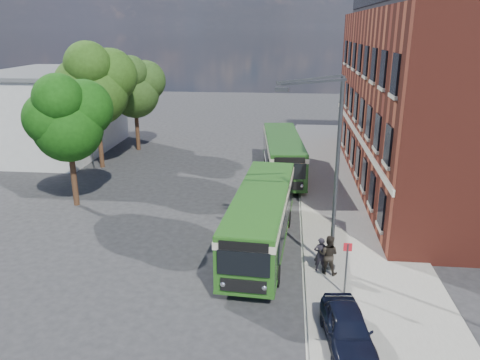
# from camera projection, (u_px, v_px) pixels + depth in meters

# --- Properties ---
(ground) EXTENTS (120.00, 120.00, 0.00)m
(ground) POSITION_uv_depth(u_px,v_px,m) (226.00, 247.00, 24.32)
(ground) COLOR #262629
(ground) RESTS_ON ground
(pavement) EXTENTS (6.00, 48.00, 0.15)m
(pavement) POSITION_uv_depth(u_px,v_px,m) (346.00, 197.00, 31.18)
(pavement) COLOR gray
(pavement) RESTS_ON ground
(kerb_line) EXTENTS (0.12, 48.00, 0.01)m
(kerb_line) POSITION_uv_depth(u_px,v_px,m) (300.00, 197.00, 31.50)
(kerb_line) COLOR beige
(kerb_line) RESTS_ON ground
(brick_office) EXTENTS (12.10, 26.00, 14.20)m
(brick_office) POSITION_uv_depth(u_px,v_px,m) (450.00, 87.00, 32.12)
(brick_office) COLOR maroon
(brick_office) RESTS_ON ground
(white_building) EXTENTS (9.40, 13.40, 7.30)m
(white_building) POSITION_uv_depth(u_px,v_px,m) (53.00, 112.00, 41.96)
(white_building) COLOR beige
(white_building) RESTS_ON ground
(flagpole) EXTENTS (0.95, 0.10, 9.00)m
(flagpole) POSITION_uv_depth(u_px,v_px,m) (89.00, 108.00, 36.29)
(flagpole) COLOR #3B3E40
(flagpole) RESTS_ON ground
(street_lamp) EXTENTS (2.96, 2.38, 9.00)m
(street_lamp) POSITION_uv_depth(u_px,v_px,m) (328.00, 174.00, 20.47)
(street_lamp) COLOR #3B3E40
(street_lamp) RESTS_ON ground
(bus_stop_sign) EXTENTS (0.35, 0.08, 2.52)m
(bus_stop_sign) POSITION_uv_depth(u_px,v_px,m) (346.00, 266.00, 19.34)
(bus_stop_sign) COLOR #3B3E40
(bus_stop_sign) RESTS_ON ground
(bus_front) EXTENTS (3.33, 11.43, 3.02)m
(bus_front) POSITION_uv_depth(u_px,v_px,m) (261.00, 214.00, 23.81)
(bus_front) COLOR #275C1B
(bus_front) RESTS_ON ground
(bus_rear) EXTENTS (3.55, 11.17, 3.02)m
(bus_rear) POSITION_uv_depth(u_px,v_px,m) (283.00, 152.00, 35.64)
(bus_rear) COLOR #214E1B
(bus_rear) RESTS_ON ground
(parked_car) EXTENTS (1.92, 4.00, 1.32)m
(parked_car) POSITION_uv_depth(u_px,v_px,m) (347.00, 328.00, 16.45)
(parked_car) COLOR black
(parked_car) RESTS_ON pavement
(pedestrian_a) EXTENTS (0.68, 0.52, 1.65)m
(pedestrian_a) POSITION_uv_depth(u_px,v_px,m) (320.00, 254.00, 21.45)
(pedestrian_a) COLOR black
(pedestrian_a) RESTS_ON pavement
(pedestrian_b) EXTENTS (1.07, 0.94, 1.86)m
(pedestrian_b) POSITION_uv_depth(u_px,v_px,m) (328.00, 255.00, 21.18)
(pedestrian_b) COLOR black
(pedestrian_b) RESTS_ON pavement
(tree_left) EXTENTS (4.98, 4.74, 8.41)m
(tree_left) POSITION_uv_depth(u_px,v_px,m) (67.00, 117.00, 28.28)
(tree_left) COLOR #3D2616
(tree_left) RESTS_ON ground
(tree_mid) EXTENTS (5.91, 5.62, 9.98)m
(tree_mid) POSITION_uv_depth(u_px,v_px,m) (95.00, 83.00, 36.02)
(tree_mid) COLOR #3D2616
(tree_mid) RESTS_ON ground
(tree_right) EXTENTS (5.10, 4.85, 8.60)m
(tree_right) POSITION_uv_depth(u_px,v_px,m) (135.00, 86.00, 41.79)
(tree_right) COLOR #3D2616
(tree_right) RESTS_ON ground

